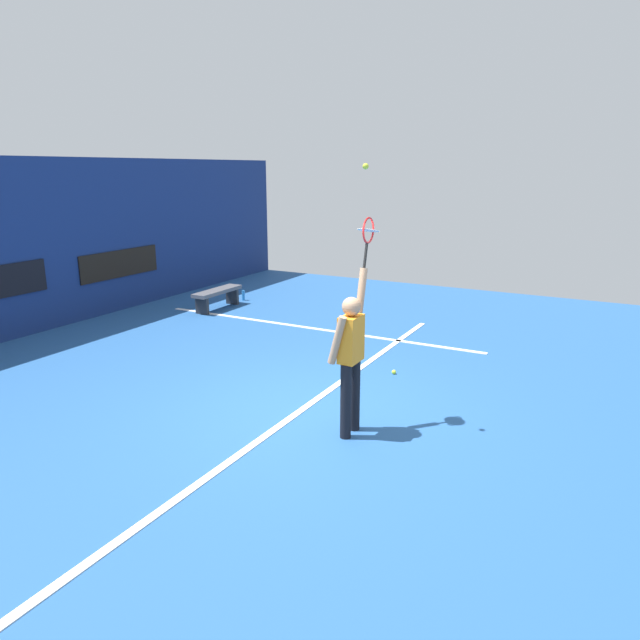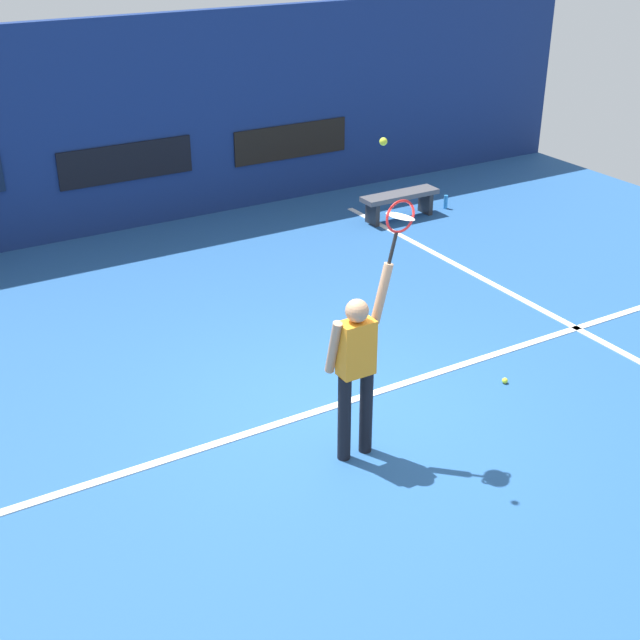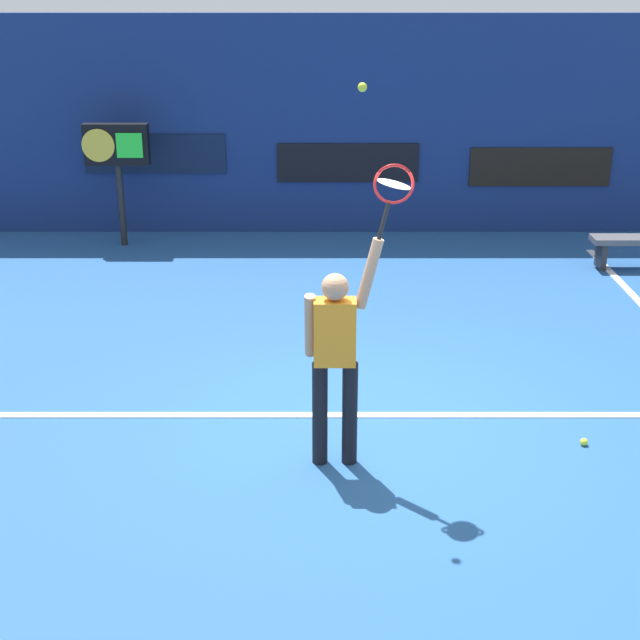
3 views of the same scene
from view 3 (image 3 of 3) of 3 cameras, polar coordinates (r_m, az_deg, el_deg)
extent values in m
plane|color=#23518C|center=(8.47, 3.01, -6.44)|extent=(18.00, 18.00, 0.00)
cube|color=navy|center=(14.31, 1.83, 12.11)|extent=(18.00, 0.20, 3.33)
cube|color=black|center=(14.29, 1.82, 9.86)|extent=(2.20, 0.03, 0.60)
cube|color=#0C1933|center=(14.48, -10.32, 10.26)|extent=(2.20, 0.03, 0.60)
cube|color=black|center=(14.70, 13.75, 9.33)|extent=(2.20, 0.03, 0.60)
cube|color=white|center=(8.58, 2.97, -6.00)|extent=(10.00, 0.10, 0.01)
cylinder|color=black|center=(7.60, 0.03, -5.91)|extent=(0.13, 0.13, 0.92)
cylinder|color=black|center=(7.61, 1.93, -5.91)|extent=(0.13, 0.13, 0.92)
cube|color=orange|center=(7.30, 0.98, -0.77)|extent=(0.34, 0.20, 0.55)
sphere|color=tan|center=(7.16, 0.99, 2.09)|extent=(0.22, 0.22, 0.22)
cylinder|color=tan|center=(7.14, 3.16, 2.93)|extent=(0.22, 0.09, 0.58)
cylinder|color=tan|center=(7.36, -0.59, -0.35)|extent=(0.09, 0.23, 0.58)
cylinder|color=black|center=(7.02, 4.08, 6.25)|extent=(0.10, 0.03, 0.30)
torus|color=red|center=(6.96, 4.72, 8.52)|extent=(0.38, 0.02, 0.38)
cylinder|color=silver|center=(6.96, 4.72, 8.52)|extent=(0.26, 0.27, 0.07)
sphere|color=#CCE033|center=(6.76, 2.73, 14.44)|extent=(0.07, 0.07, 0.07)
cylinder|color=black|center=(14.03, -12.35, 7.08)|extent=(0.10, 0.10, 1.23)
cube|color=black|center=(13.84, -12.65, 10.75)|extent=(0.95, 0.18, 0.60)
cylinder|color=gold|center=(13.80, -13.76, 10.63)|extent=(0.48, 0.02, 0.48)
cube|color=#26D833|center=(13.70, -11.87, 10.71)|extent=(0.38, 0.02, 0.36)
cube|color=#262628|center=(13.32, 17.32, 3.92)|extent=(0.08, 0.32, 0.37)
sphere|color=#CCE033|center=(8.39, 16.33, -7.38)|extent=(0.07, 0.07, 0.07)
camera|label=1|loc=(7.05, -54.56, 5.77)|focal=32.51mm
camera|label=2|loc=(4.04, -84.29, 19.12)|focal=48.72mm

